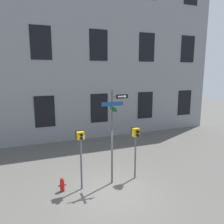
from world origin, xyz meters
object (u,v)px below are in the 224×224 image
Objects in this scene: pedestrian_signal_left at (81,145)px; fire_hydrant at (62,185)px; street_sign_pole at (113,129)px; pedestrian_signal_right at (136,139)px.

pedestrian_signal_left is 1.91m from fire_hydrant.
street_sign_pole is 1.59m from pedestrian_signal_left.
pedestrian_signal_right is at bearing 1.71° from street_sign_pole.
pedestrian_signal_left is 1.05× the size of pedestrian_signal_right.
fire_hydrant is at bearing 172.15° from pedestrian_signal_left.
street_sign_pole is at bearing -2.75° from fire_hydrant.
pedestrian_signal_right is (2.63, 0.04, -0.06)m from pedestrian_signal_left.
pedestrian_signal_left is at bearing -179.89° from street_sign_pole.
pedestrian_signal_right is (1.15, 0.03, -0.62)m from street_sign_pole.
pedestrian_signal_left reaches higher than pedestrian_signal_right.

